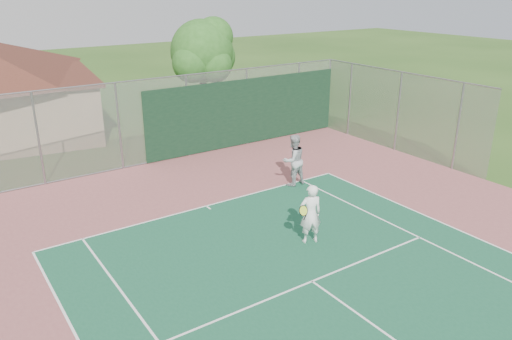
{
  "coord_description": "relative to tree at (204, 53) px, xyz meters",
  "views": [
    {
      "loc": [
        -7.2,
        -1.68,
        7.0
      ],
      "look_at": [
        1.1,
        10.53,
        1.5
      ],
      "focal_mm": 35.0,
      "sensor_mm": 36.0,
      "label": 1
    }
  ],
  "objects": [
    {
      "name": "player_white_front",
      "position": [
        -4.37,
        -14.09,
        -2.7
      ],
      "size": [
        1.06,
        0.75,
        1.77
      ],
      "rotation": [
        0.0,
        0.0,
        2.81
      ],
      "color": "white",
      "rests_on": "ground"
    },
    {
      "name": "tree",
      "position": [
        0.0,
        0.0,
        0.0
      ],
      "size": [
        3.92,
        3.71,
        5.46
      ],
      "color": "#311C12",
      "rests_on": "ground"
    },
    {
      "name": "player_grey_back",
      "position": [
        -2.03,
        -10.35,
        -2.63
      ],
      "size": [
        0.94,
        0.73,
        1.92
      ],
      "rotation": [
        0.0,
        0.0,
        3.15
      ],
      "color": "#A6A9AB",
      "rests_on": "ground"
    },
    {
      "name": "side_fence_right",
      "position": [
        4.37,
        -9.62,
        -1.84
      ],
      "size": [
        0.08,
        9.0,
        3.5
      ],
      "color": "gray",
      "rests_on": "ground"
    },
    {
      "name": "back_fence",
      "position": [
        -3.52,
        -5.14,
        -1.92
      ],
      "size": [
        20.08,
        0.11,
        3.53
      ],
      "color": "gray",
      "rests_on": "ground"
    }
  ]
}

